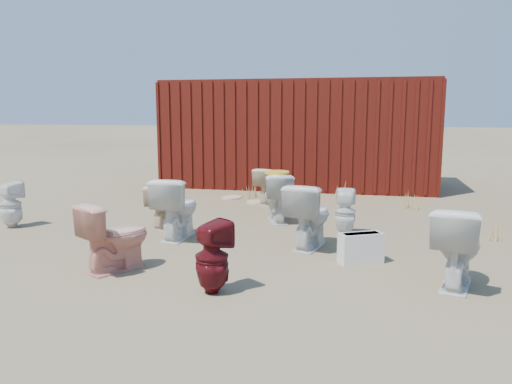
% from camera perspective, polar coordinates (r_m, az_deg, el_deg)
% --- Properties ---
extents(ground, '(100.00, 100.00, 0.00)m').
position_cam_1_polar(ground, '(6.88, -1.10, -5.32)').
color(ground, brown).
rests_on(ground, ground).
extents(shipping_container, '(6.00, 2.40, 2.40)m').
position_cam_1_polar(shipping_container, '(11.78, 4.96, 6.65)').
color(shipping_container, '#49130C').
rests_on(shipping_container, ground).
extents(toilet_front_a, '(0.49, 0.84, 0.85)m').
position_cam_1_polar(toilet_front_a, '(6.89, -9.02, -1.79)').
color(toilet_front_a, white).
rests_on(toilet_front_a, ground).
extents(toilet_front_pink, '(0.75, 0.86, 0.76)m').
position_cam_1_polar(toilet_front_pink, '(5.65, -15.76, -4.90)').
color(toilet_front_pink, '#EC9E88').
rests_on(toilet_front_pink, ground).
extents(toilet_front_c, '(0.63, 0.90, 0.83)m').
position_cam_1_polar(toilet_front_c, '(6.38, 6.10, -2.67)').
color(toilet_front_c, silver).
rests_on(toilet_front_c, ground).
extents(toilet_front_maroon, '(0.45, 0.45, 0.71)m').
position_cam_1_polar(toilet_front_maroon, '(4.80, -5.04, -7.44)').
color(toilet_front_maroon, '#550E13').
rests_on(toilet_front_maroon, ground).
extents(toilet_front_e, '(0.64, 0.89, 0.81)m').
position_cam_1_polar(toilet_front_e, '(5.34, 21.98, -5.79)').
color(toilet_front_e, white).
rests_on(toilet_front_e, ground).
extents(toilet_back_a, '(0.41, 0.41, 0.70)m').
position_cam_1_polar(toilet_back_a, '(8.30, -26.25, -1.28)').
color(toilet_back_a, white).
rests_on(toilet_back_a, ground).
extents(toilet_back_beige_left, '(0.43, 0.67, 0.65)m').
position_cam_1_polar(toilet_back_beige_left, '(7.59, -10.40, -1.56)').
color(toilet_back_beige_left, beige).
rests_on(toilet_back_beige_left, ground).
extents(toilet_back_beige_right, '(0.50, 0.73, 0.68)m').
position_cam_1_polar(toilet_back_beige_right, '(9.36, 1.39, 0.72)').
color(toilet_back_beige_right, beige).
rests_on(toilet_back_beige_right, ground).
extents(toilet_back_yellowlid, '(0.65, 0.85, 0.77)m').
position_cam_1_polar(toilet_back_yellowlid, '(7.85, 2.38, -0.62)').
color(toilet_back_yellowlid, silver).
rests_on(toilet_back_yellowlid, ground).
extents(toilet_back_e, '(0.29, 0.30, 0.65)m').
position_cam_1_polar(toilet_back_e, '(7.11, 10.15, -2.28)').
color(toilet_back_e, white).
rests_on(toilet_back_e, ground).
extents(yellow_lid, '(0.39, 0.49, 0.02)m').
position_cam_1_polar(yellow_lid, '(7.79, 2.40, 2.26)').
color(yellow_lid, gold).
rests_on(yellow_lid, toilet_back_yellowlid).
extents(loose_tank, '(0.54, 0.41, 0.35)m').
position_cam_1_polar(loose_tank, '(5.88, 11.89, -6.29)').
color(loose_tank, silver).
rests_on(loose_tank, ground).
extents(loose_lid_near, '(0.42, 0.53, 0.02)m').
position_cam_1_polar(loose_lid_near, '(10.03, -2.80, -0.62)').
color(loose_lid_near, '#CDB294').
rests_on(loose_lid_near, ground).
extents(loose_lid_far, '(0.43, 0.52, 0.02)m').
position_cam_1_polar(loose_lid_far, '(9.50, -0.00, -1.16)').
color(loose_lid_far, '#BCB288').
rests_on(loose_lid_far, ground).
extents(weed_clump_a, '(0.36, 0.36, 0.28)m').
position_cam_1_polar(weed_clump_a, '(10.21, -9.00, 0.19)').
color(weed_clump_a, '#AC8C44').
rests_on(weed_clump_a, ground).
extents(weed_clump_b, '(0.32, 0.32, 0.29)m').
position_cam_1_polar(weed_clump_b, '(9.39, 4.15, -0.50)').
color(weed_clump_b, '#AC8C44').
rests_on(weed_clump_b, ground).
extents(weed_clump_c, '(0.36, 0.36, 0.28)m').
position_cam_1_polar(weed_clump_c, '(9.35, 17.02, -0.93)').
color(weed_clump_c, '#AC8C44').
rests_on(weed_clump_c, ground).
extents(weed_clump_d, '(0.30, 0.30, 0.27)m').
position_cam_1_polar(weed_clump_d, '(10.01, -0.91, 0.08)').
color(weed_clump_d, '#AC8C44').
rests_on(weed_clump_d, ground).
extents(weed_clump_e, '(0.34, 0.34, 0.32)m').
position_cam_1_polar(weed_clump_e, '(10.10, 9.67, 0.17)').
color(weed_clump_e, '#AC8C44').
rests_on(weed_clump_e, ground).
extents(weed_clump_f, '(0.28, 0.28, 0.23)m').
position_cam_1_polar(weed_clump_f, '(7.56, 25.73, -4.04)').
color(weed_clump_f, '#AC8C44').
rests_on(weed_clump_f, ground).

